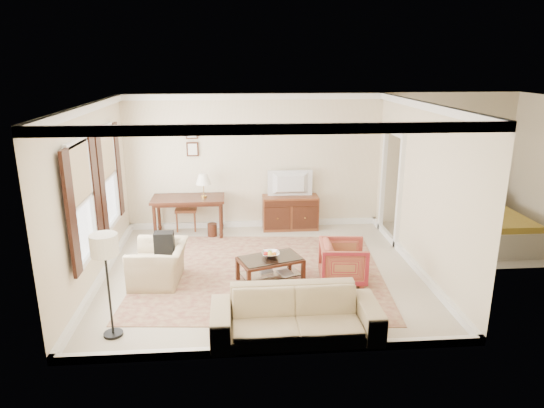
{
  "coord_description": "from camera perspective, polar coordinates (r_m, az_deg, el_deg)",
  "views": [
    {
      "loc": [
        -0.45,
        -7.76,
        3.56
      ],
      "look_at": [
        0.2,
        0.3,
        1.15
      ],
      "focal_mm": 32.0,
      "sensor_mm": 36.0,
      "label": 1
    }
  ],
  "objects": [
    {
      "name": "doorway",
      "position": [
        10.09,
        13.8,
        1.86
      ],
      "size": [
        0.1,
        1.12,
        2.25
      ],
      "primitive_type": null,
      "color": "white",
      "rests_on": "room_shell"
    },
    {
      "name": "sideboard",
      "position": [
        10.56,
        2.15,
        -1.0
      ],
      "size": [
        1.2,
        0.46,
        0.74
      ],
      "primitive_type": "cube",
      "color": "brown",
      "rests_on": "room_shell"
    },
    {
      "name": "coffee_table",
      "position": [
        8.07,
        -0.21,
        -7.0
      ],
      "size": [
        1.16,
        0.89,
        0.43
      ],
      "rotation": [
        0.0,
        0.0,
        0.33
      ],
      "color": "#3A1B10",
      "rests_on": "room_shell"
    },
    {
      "name": "floor_lamp",
      "position": [
        6.57,
        -19.08,
        -5.43
      ],
      "size": [
        0.36,
        0.36,
        1.44
      ],
      "color": "black",
      "rests_on": "room_shell"
    },
    {
      "name": "tv",
      "position": [
        10.32,
        2.21,
        3.34
      ],
      "size": [
        0.92,
        0.53,
        0.12
      ],
      "primitive_type": "imported",
      "rotation": [
        0.0,
        0.0,
        3.14
      ],
      "color": "black",
      "rests_on": "sideboard"
    },
    {
      "name": "desk_chair",
      "position": [
        10.63,
        -10.08,
        -0.26
      ],
      "size": [
        0.5,
        0.5,
        1.05
      ],
      "primitive_type": null,
      "rotation": [
        0.0,
        0.0,
        0.11
      ],
      "color": "brown",
      "rests_on": "room_shell"
    },
    {
      "name": "backpack",
      "position": [
        8.24,
        -12.58,
        -4.25
      ],
      "size": [
        0.29,
        0.36,
        0.4
      ],
      "primitive_type": "cube",
      "rotation": [
        0.0,
        0.0,
        -1.8
      ],
      "color": "black",
      "rests_on": "club_armchair"
    },
    {
      "name": "club_armchair",
      "position": [
        8.24,
        -13.22,
        -6.11
      ],
      "size": [
        0.72,
        1.05,
        0.88
      ],
      "primitive_type": "imported",
      "rotation": [
        0.0,
        0.0,
        -1.64
      ],
      "color": "tan",
      "rests_on": "room_shell"
    },
    {
      "name": "writing_desk",
      "position": [
        10.23,
        -9.81,
        0.18
      ],
      "size": [
        1.5,
        0.75,
        0.82
      ],
      "color": "#3A1B10",
      "rests_on": "room_shell"
    },
    {
      "name": "window_front",
      "position": [
        7.67,
        -21.48,
        0.24
      ],
      "size": [
        0.12,
        1.56,
        1.8
      ],
      "primitive_type": null,
      "color": "#CCB284",
      "rests_on": "room_shell"
    },
    {
      "name": "desk_lamp",
      "position": [
        10.11,
        -8.06,
        2.17
      ],
      "size": [
        0.32,
        0.32,
        0.5
      ],
      "primitive_type": null,
      "color": "silver",
      "rests_on": "writing_desk"
    },
    {
      "name": "sofa",
      "position": [
        6.52,
        2.81,
        -12.05
      ],
      "size": [
        2.23,
        0.66,
        0.87
      ],
      "primitive_type": "imported",
      "rotation": [
        0.0,
        0.0,
        0.0
      ],
      "color": "tan",
      "rests_on": "room_shell"
    },
    {
      "name": "rug",
      "position": [
        8.51,
        -1.4,
        -8.1
      ],
      "size": [
        4.46,
        3.92,
        0.01
      ],
      "primitive_type": "cube",
      "rotation": [
        0.0,
        0.0,
        -0.09
      ],
      "color": "maroon",
      "rests_on": "room_shell"
    },
    {
      "name": "room_shell",
      "position": [
        7.85,
        -1.3,
        8.62
      ],
      "size": [
        5.51,
        5.01,
        2.91
      ],
      "color": "beige",
      "rests_on": "ground"
    },
    {
      "name": "striped_armchair",
      "position": [
        8.15,
        8.39,
        -6.53
      ],
      "size": [
        0.77,
        0.81,
        0.77
      ],
      "primitive_type": "imported",
      "rotation": [
        0.0,
        0.0,
        1.47
      ],
      "color": "maroon",
      "rests_on": "room_shell"
    },
    {
      "name": "annex_bedroom",
      "position": [
        10.68,
        23.23,
        -2.34
      ],
      "size": [
        3.0,
        2.7,
        2.9
      ],
      "color": "beige",
      "rests_on": "ground"
    },
    {
      "name": "fruit_bowl",
      "position": [
        8.05,
        -0.15,
        -5.85
      ],
      "size": [
        0.42,
        0.42,
        0.1
      ],
      "primitive_type": "imported",
      "color": "silver",
      "rests_on": "coffee_table"
    },
    {
      "name": "window_rear",
      "position": [
        9.17,
        -18.72,
        3.05
      ],
      "size": [
        0.12,
        1.56,
        1.8
      ],
      "primitive_type": null,
      "color": "#CCB284",
      "rests_on": "room_shell"
    },
    {
      "name": "framed_prints",
      "position": [
        10.39,
        -9.38,
        7.41
      ],
      "size": [
        0.25,
        0.04,
        0.68
      ],
      "primitive_type": null,
      "color": "#3A1B10",
      "rests_on": "room_shell"
    },
    {
      "name": "book_b",
      "position": [
        8.07,
        0.91,
        -8.25
      ],
      "size": [
        0.27,
        0.12,
        0.38
      ],
      "primitive_type": "imported",
      "rotation": [
        0.0,
        0.0,
        0.35
      ],
      "color": "brown",
      "rests_on": "coffee_table"
    },
    {
      "name": "book_a",
      "position": [
        8.2,
        -1.48,
        -7.83
      ],
      "size": [
        0.28,
        0.08,
        0.38
      ],
      "primitive_type": "imported",
      "rotation": [
        0.0,
        0.0,
        0.17
      ],
      "color": "brown",
      "rests_on": "coffee_table"
    }
  ]
}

